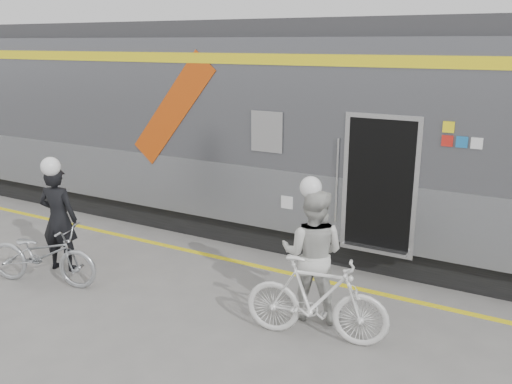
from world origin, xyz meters
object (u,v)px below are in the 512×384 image
Objects in this scene: bicycle_left at (42,254)px; bicycle_right at (316,299)px; man at (59,219)px; woman at (313,254)px.

bicycle_left is 4.47m from bicycle_right.
woman is at bearing 172.43° from man.
bicycle_right reaches higher than bicycle_left.
bicycle_left is 1.01× the size of woman.
man is at bearing 79.45° from bicycle_right.
man reaches higher than bicycle_left.
man is at bearing 4.87° from bicycle_left.
man is 4.37m from woman.
woman is at bearing 17.77° from bicycle_right.
man reaches higher than bicycle_right.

